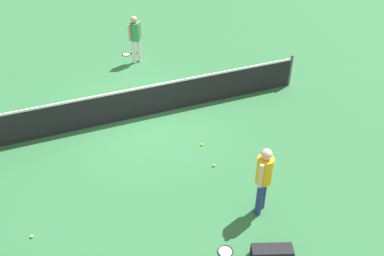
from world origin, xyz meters
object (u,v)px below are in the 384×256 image
tennis_racket_far_player (127,54)px  equipment_bag (270,253)px  player_far_side (135,36)px  tennis_ball_midcourt (202,145)px  tennis_ball_near_player (214,165)px  tennis_ball_by_net (32,236)px  tennis_racket_near_player (226,253)px  player_near_side (264,176)px

tennis_racket_far_player → equipment_bag: bearing=-88.3°
player_far_side → tennis_ball_midcourt: size_ratio=25.76×
player_far_side → equipment_bag: player_far_side is taller
player_far_side → tennis_ball_near_player: 6.39m
equipment_bag → tennis_ball_by_net: bearing=152.4°
tennis_ball_by_net → tennis_ball_midcourt: bearing=19.2°
tennis_racket_far_player → tennis_ball_near_player: 7.06m
player_far_side → tennis_racket_near_player: size_ratio=2.85×
player_near_side → tennis_racket_far_player: bearing=94.8°
player_far_side → tennis_ball_by_net: size_ratio=25.76×
player_far_side → tennis_racket_far_player: (-0.20, 0.73, -1.00)m
tennis_ball_near_player → tennis_ball_midcourt: (0.04, 0.89, 0.00)m
tennis_ball_near_player → tennis_ball_by_net: 4.44m
player_near_side → tennis_ball_midcourt: bearing=96.2°
player_far_side → tennis_ball_by_net: player_far_side is taller
tennis_ball_near_player → player_near_side: bearing=-79.2°
tennis_racket_far_player → tennis_ball_by_net: size_ratio=8.99×
tennis_racket_far_player → tennis_ball_by_net: tennis_ball_by_net is taller
player_near_side → tennis_ball_by_net: 4.93m
tennis_racket_far_player → tennis_racket_near_player: bearing=-92.7°
tennis_ball_midcourt → equipment_bag: size_ratio=0.08×
tennis_racket_far_player → tennis_ball_near_player: tennis_ball_near_player is taller
player_near_side → tennis_ball_near_player: (-0.33, 1.71, -0.98)m
tennis_ball_near_player → equipment_bag: 2.89m
tennis_racket_near_player → tennis_ball_near_player: 2.62m
player_far_side → tennis_racket_far_player: bearing=105.1°
player_far_side → tennis_ball_midcourt: (0.25, -5.43, -0.98)m
tennis_ball_by_net → equipment_bag: (4.28, -2.24, 0.11)m
tennis_ball_by_net → equipment_bag: 4.83m
player_far_side → equipment_bag: bearing=-89.4°
tennis_ball_near_player → tennis_ball_by_net: same height
tennis_racket_near_player → tennis_ball_midcourt: bearing=75.1°
tennis_racket_far_player → player_far_side: bearing=-74.9°
tennis_ball_near_player → tennis_ball_by_net: size_ratio=1.00×
player_near_side → player_far_side: 8.04m
tennis_ball_near_player → equipment_bag: size_ratio=0.08×
tennis_racket_near_player → player_near_side: bearing=32.9°
player_far_side → tennis_ball_near_player: size_ratio=25.76×
tennis_ball_near_player → tennis_ball_midcourt: 0.89m
tennis_racket_far_player → tennis_ball_by_net: 8.66m
tennis_racket_near_player → tennis_racket_far_player: same height
tennis_racket_far_player → tennis_ball_midcourt: 6.17m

